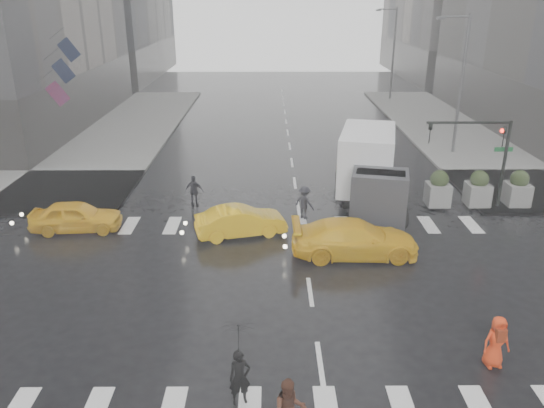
{
  "coord_description": "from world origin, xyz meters",
  "views": [
    {
      "loc": [
        -1.48,
        -16.68,
        9.98
      ],
      "look_at": [
        -1.37,
        2.0,
        2.63
      ],
      "focal_mm": 35.0,
      "sensor_mm": 36.0,
      "label": 1
    }
  ],
  "objects_px": {
    "taxi_front": "(76,216)",
    "pedestrian_orange": "(496,342)",
    "box_truck": "(370,169)",
    "traffic_signal_pole": "(486,147)",
    "taxi_mid": "(241,221)"
  },
  "relations": [
    {
      "from": "taxi_mid",
      "to": "traffic_signal_pole",
      "type": "bearing_deg",
      "value": -90.59
    },
    {
      "from": "traffic_signal_pole",
      "to": "box_truck",
      "type": "relative_size",
      "value": 0.65
    },
    {
      "from": "traffic_signal_pole",
      "to": "pedestrian_orange",
      "type": "bearing_deg",
      "value": -108.31
    },
    {
      "from": "traffic_signal_pole",
      "to": "pedestrian_orange",
      "type": "height_order",
      "value": "traffic_signal_pole"
    },
    {
      "from": "taxi_front",
      "to": "pedestrian_orange",
      "type": "bearing_deg",
      "value": -126.14
    },
    {
      "from": "pedestrian_orange",
      "to": "box_truck",
      "type": "bearing_deg",
      "value": 89.56
    },
    {
      "from": "traffic_signal_pole",
      "to": "pedestrian_orange",
      "type": "relative_size",
      "value": 2.81
    },
    {
      "from": "traffic_signal_pole",
      "to": "box_truck",
      "type": "xyz_separation_m",
      "value": [
        -5.45,
        0.48,
        -1.25
      ]
    },
    {
      "from": "traffic_signal_pole",
      "to": "taxi_mid",
      "type": "relative_size",
      "value": 1.12
    },
    {
      "from": "box_truck",
      "to": "pedestrian_orange",
      "type": "bearing_deg",
      "value": -70.77
    },
    {
      "from": "pedestrian_orange",
      "to": "box_truck",
      "type": "relative_size",
      "value": 0.23
    },
    {
      "from": "pedestrian_orange",
      "to": "box_truck",
      "type": "xyz_separation_m",
      "value": [
        -1.44,
        12.61,
        1.16
      ]
    },
    {
      "from": "traffic_signal_pole",
      "to": "taxi_front",
      "type": "bearing_deg",
      "value": -172.54
    },
    {
      "from": "taxi_front",
      "to": "taxi_mid",
      "type": "relative_size",
      "value": 1.0
    },
    {
      "from": "traffic_signal_pole",
      "to": "taxi_front",
      "type": "xyz_separation_m",
      "value": [
        -19.23,
        -2.52,
        -2.53
      ]
    }
  ]
}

